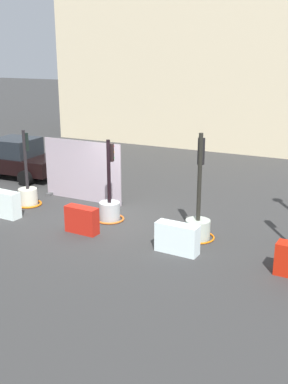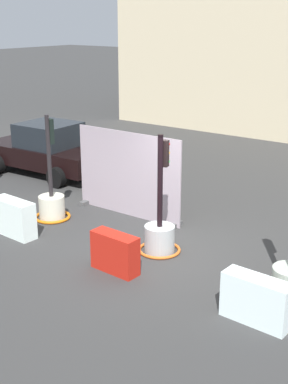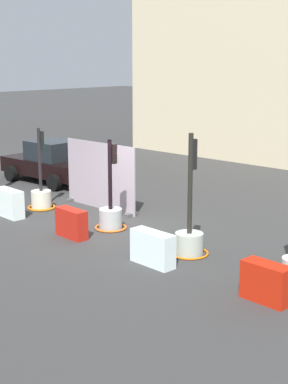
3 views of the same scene
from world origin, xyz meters
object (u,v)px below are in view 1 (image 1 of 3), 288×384
traffic_light_3 (198,222)px  construction_barrier_2 (82,220)px  construction_barrier_1 (4,204)px  car_black_sedan (15,158)px  traffic_light_2 (110,207)px  traffic_light_1 (28,194)px  construction_barrier_3 (177,238)px

traffic_light_3 → construction_barrier_2: size_ratio=2.94×
construction_barrier_1 → car_black_sedan: 5.10m
traffic_light_2 → traffic_light_1: bearing=179.7°
traffic_light_3 → construction_barrier_1: size_ratio=2.60×
construction_barrier_1 → construction_barrier_3: construction_barrier_1 is taller
traffic_light_2 → construction_barrier_1: bearing=-158.5°
construction_barrier_1 → construction_barrier_2: bearing=-0.6°
construction_barrier_1 → construction_barrier_2: 3.01m
traffic_light_3 → construction_barrier_3: 1.20m
traffic_light_3 → construction_barrier_2: 3.37m
car_black_sedan → construction_barrier_3: bearing=-24.3°
traffic_light_2 → car_black_sedan: size_ratio=0.60×
traffic_light_1 → construction_barrier_1: (0.08, -1.27, 0.02)m
construction_barrier_1 → construction_barrier_2: construction_barrier_1 is taller
traffic_light_1 → construction_barrier_1: bearing=-86.2°
traffic_light_3 → car_black_sedan: 9.73m
traffic_light_2 → construction_barrier_2: 1.30m
construction_barrier_1 → construction_barrier_2: (3.01, -0.03, -0.03)m
traffic_light_1 → construction_barrier_2: size_ratio=2.54×
construction_barrier_2 → construction_barrier_3: 3.03m
construction_barrier_3 → car_black_sedan: (-9.13, 4.13, 0.37)m
traffic_light_1 → car_black_sedan: traffic_light_1 is taller
construction_barrier_2 → car_black_sedan: car_black_sedan is taller
traffic_light_2 → construction_barrier_2: size_ratio=2.49×
construction_barrier_1 → construction_barrier_3: 6.05m
traffic_light_1 → traffic_light_2: size_ratio=1.02×
construction_barrier_3 → construction_barrier_1: bearing=179.2°
traffic_light_1 → car_black_sedan: (-3.00, 2.77, 0.37)m
traffic_light_2 → traffic_light_3: size_ratio=0.85×
traffic_light_2 → car_black_sedan: traffic_light_2 is taller
traffic_light_1 → construction_barrier_3: 6.28m
construction_barrier_3 → car_black_sedan: car_black_sedan is taller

